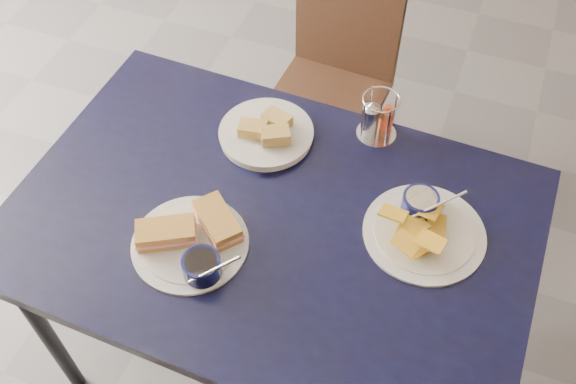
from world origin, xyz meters
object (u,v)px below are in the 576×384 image
(sandwich_plate, at_px, (193,240))
(condiment_caddy, at_px, (377,119))
(bread_basket, at_px, (267,133))
(plantain_plate, at_px, (422,223))
(chair_far, at_px, (335,70))
(dining_table, at_px, (272,232))

(sandwich_plate, relative_size, condiment_caddy, 2.25)
(bread_basket, bearing_deg, plantain_plate, -17.33)
(sandwich_plate, height_order, plantain_plate, same)
(plantain_plate, bearing_deg, sandwich_plate, -153.82)
(chair_far, height_order, plantain_plate, plantain_plate)
(chair_far, bearing_deg, plantain_plate, -59.56)
(chair_far, height_order, bread_basket, chair_far)
(dining_table, xyz_separation_m, bread_basket, (-0.11, 0.25, 0.08))
(dining_table, bearing_deg, chair_far, 96.82)
(dining_table, xyz_separation_m, condiment_caddy, (0.16, 0.37, 0.12))
(plantain_plate, bearing_deg, bread_basket, 162.67)
(chair_far, relative_size, bread_basket, 3.25)
(dining_table, relative_size, bread_basket, 5.17)
(condiment_caddy, bearing_deg, chair_far, 117.16)
(condiment_caddy, bearing_deg, dining_table, -113.59)
(plantain_plate, relative_size, bread_basket, 1.18)
(sandwich_plate, bearing_deg, condiment_caddy, 59.30)
(plantain_plate, height_order, bread_basket, plantain_plate)
(chair_far, relative_size, sandwich_plate, 2.70)
(plantain_plate, bearing_deg, chair_far, 120.44)
(sandwich_plate, bearing_deg, chair_far, 88.01)
(dining_table, xyz_separation_m, chair_far, (-0.11, 0.89, -0.22))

